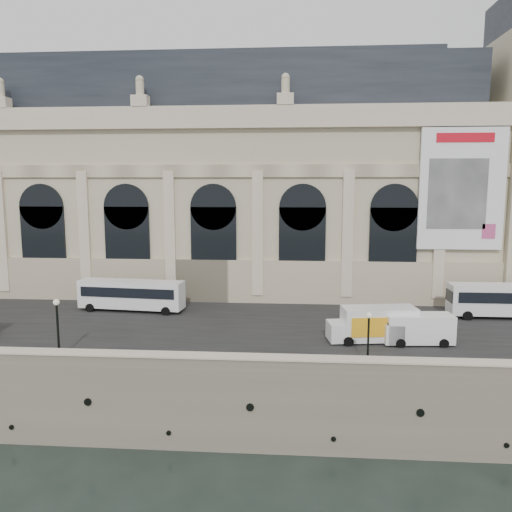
{
  "coord_description": "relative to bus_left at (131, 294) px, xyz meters",
  "views": [
    {
      "loc": [
        4.92,
        -33.85,
        19.4
      ],
      "look_at": [
        0.8,
        22.0,
        11.46
      ],
      "focal_mm": 35.0,
      "sensor_mm": 36.0,
      "label": 1
    }
  ],
  "objects": [
    {
      "name": "parapet",
      "position": [
        12.22,
        -16.63,
        -1.25
      ],
      "size": [
        160.0,
        1.4,
        1.21
      ],
      "color": "gray",
      "rests_on": "quay"
    },
    {
      "name": "lamp_left",
      "position": [
        -0.89,
        -14.95,
        0.5
      ],
      "size": [
        0.49,
        0.49,
        4.76
      ],
      "color": "black",
      "rests_on": "quay"
    },
    {
      "name": "van_c",
      "position": [
        27.55,
        -9.16,
        -0.55
      ],
      "size": [
        5.97,
        2.75,
        2.59
      ],
      "color": "white",
      "rests_on": "quay"
    },
    {
      "name": "quay",
      "position": [
        12.22,
        17.77,
        -4.87
      ],
      "size": [
        160.0,
        70.0,
        6.0
      ],
      "primitive_type": "cube",
      "color": "gray",
      "rests_on": "ground"
    },
    {
      "name": "bus_right",
      "position": [
        39.05,
        -0.02,
        0.08
      ],
      "size": [
        11.83,
        2.75,
        3.48
      ],
      "color": "white",
      "rests_on": "quay"
    },
    {
      "name": "museum",
      "position": [
        6.24,
        13.63,
        11.85
      ],
      "size": [
        69.0,
        18.7,
        29.1
      ],
      "color": "beige",
      "rests_on": "quay"
    },
    {
      "name": "ground",
      "position": [
        12.22,
        -17.23,
        -7.87
      ],
      "size": [
        260.0,
        260.0,
        0.0
      ],
      "primitive_type": "plane",
      "color": "black",
      "rests_on": "ground"
    },
    {
      "name": "box_truck",
      "position": [
        24.22,
        -8.74,
        -0.35
      ],
      "size": [
        7.79,
        3.55,
        3.03
      ],
      "color": "white",
      "rests_on": "quay"
    },
    {
      "name": "bus_left",
      "position": [
        0.0,
        0.0,
        0.0
      ],
      "size": [
        11.51,
        3.54,
        3.34
      ],
      "color": "white",
      "rests_on": "quay"
    },
    {
      "name": "lamp_right",
      "position": [
        22.77,
        -15.19,
        0.23
      ],
      "size": [
        0.43,
        0.43,
        4.23
      ],
      "color": "black",
      "rests_on": "quay"
    },
    {
      "name": "street",
      "position": [
        12.22,
        -3.23,
        -1.84
      ],
      "size": [
        160.0,
        24.0,
        0.06
      ],
      "primitive_type": "cube",
      "color": "#2D2D2D",
      "rests_on": "quay"
    }
  ]
}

